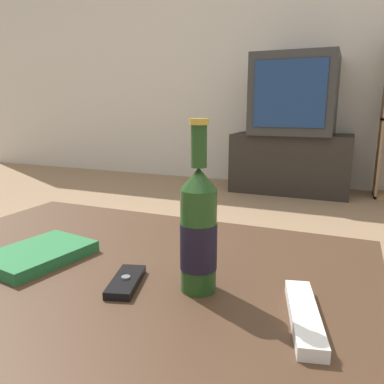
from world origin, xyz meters
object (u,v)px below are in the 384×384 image
at_px(television, 295,95).
at_px(cell_phone, 126,281).
at_px(beer_bottle, 199,231).
at_px(remote_control, 304,315).
at_px(tv_stand, 291,163).
at_px(table_book, 39,254).

relative_size(television, cell_phone, 5.31).
bearing_deg(beer_bottle, television, 95.00).
height_order(television, remote_control, television).
distance_m(tv_stand, remote_control, 2.81).
relative_size(beer_bottle, cell_phone, 2.37).
bearing_deg(table_book, tv_stand, 96.79).
bearing_deg(television, beer_bottle, -85.00).
bearing_deg(beer_bottle, cell_phone, -163.86).
bearing_deg(table_book, remote_control, 6.63).
relative_size(cell_phone, remote_control, 0.64).
relative_size(cell_phone, table_book, 0.56).
distance_m(beer_bottle, remote_control, 0.21).
bearing_deg(cell_phone, remote_control, -15.97).
bearing_deg(tv_stand, remote_control, -81.36).
height_order(television, beer_bottle, television).
xyz_separation_m(cell_phone, remote_control, (0.31, 0.00, 0.00)).
xyz_separation_m(tv_stand, television, (0.00, -0.00, 0.57)).
height_order(tv_stand, beer_bottle, beer_bottle).
xyz_separation_m(tv_stand, beer_bottle, (0.24, -2.74, 0.27)).
distance_m(television, remote_control, 2.83).
bearing_deg(television, table_book, -92.46).
height_order(cell_phone, remote_control, remote_control).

